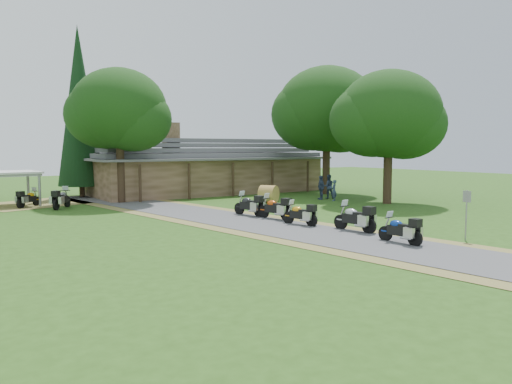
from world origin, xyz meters
TOP-DOWN VIEW (x-y plane):
  - ground at (0.00, 0.00)m, footprint 120.00×120.00m
  - driveway at (-0.50, 4.00)m, footprint 51.95×51.95m
  - lodge at (6.00, 24.00)m, footprint 21.40×9.40m
  - motorcycle_row_a at (1.18, -1.81)m, footprint 0.72×1.92m
  - motorcycle_row_b at (1.79, 1.42)m, footprint 0.96×2.20m
  - motorcycle_row_c at (0.86, 4.43)m, footprint 1.08×1.96m
  - motorcycle_row_d at (1.03, 6.87)m, footprint 1.18×2.17m
  - motorcycle_row_e at (0.62, 8.87)m, footprint 1.11×2.17m
  - motorcycle_carport_a at (-9.37, 20.86)m, footprint 1.86×1.67m
  - motorcycle_carport_b at (-7.71, 18.74)m, footprint 1.81×2.08m
  - person_a at (10.54, 12.28)m, footprint 0.65×0.61m
  - person_b at (11.41, 13.86)m, footprint 0.77×0.69m
  - person_c at (10.39, 13.61)m, footprint 0.63×0.74m
  - hay_bale at (5.68, 13.99)m, footprint 1.70×1.66m
  - sign_post at (4.15, -2.91)m, footprint 0.39×0.07m
  - oak_lodge_left at (-3.25, 20.09)m, footprint 6.84×6.84m
  - oak_lodge_right at (13.84, 16.85)m, footprint 8.61×8.61m
  - oak_driveway at (12.48, 8.80)m, footprint 7.36×7.36m
  - cedar_near at (-4.51, 25.87)m, footprint 3.62×3.62m

SIDE VIEW (x-z plane):
  - ground at x=0.00m, z-range 0.00..0.00m
  - driveway at x=-0.50m, z-range 0.00..0.00m
  - motorcycle_row_c at x=0.86m, z-range 0.00..1.28m
  - hay_bale at x=5.68m, z-range 0.00..1.28m
  - motorcycle_row_a at x=1.18m, z-range 0.00..1.29m
  - motorcycle_carport_a at x=-9.37m, z-range 0.00..1.30m
  - motorcycle_row_d at x=1.03m, z-range 0.00..1.41m
  - motorcycle_row_e at x=0.62m, z-range 0.00..1.42m
  - motorcycle_carport_b at x=-7.71m, z-range 0.00..1.43m
  - motorcycle_row_b at x=1.79m, z-range 0.00..1.46m
  - person_a at x=10.54m, z-range 0.00..1.86m
  - sign_post at x=4.15m, z-range 0.00..2.19m
  - person_c at x=10.39m, z-range 0.00..2.19m
  - person_b at x=11.41m, z-range 0.00..2.22m
  - lodge at x=6.00m, z-range 0.00..4.90m
  - oak_driveway at x=12.48m, z-range 0.00..10.33m
  - oak_lodge_left at x=-3.25m, z-range 0.00..11.03m
  - oak_lodge_right at x=13.84m, z-range 0.00..11.82m
  - cedar_near at x=-4.51m, z-range 0.00..13.76m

